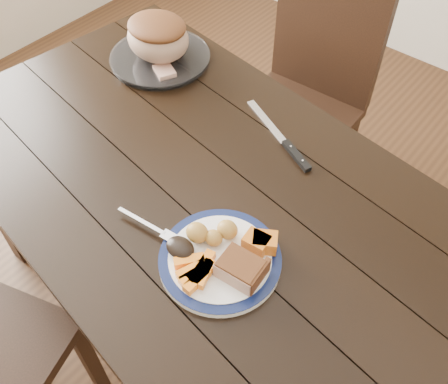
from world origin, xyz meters
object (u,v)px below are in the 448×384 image
Objects in this scene: dinner_plate at (220,260)px; carving_knife at (289,147)px; serving_platter at (160,59)px; pork_slice at (240,269)px; dining_table at (206,207)px; fork at (153,228)px; chair_far at (306,92)px; roast_joint at (158,38)px.

carving_knife is at bearing 102.90° from dinner_plate.
serving_platter is 0.85m from pork_slice.
dining_table is at bearing -33.60° from serving_platter.
fork reaches higher than serving_platter.
pork_slice reaches higher than fork.
dining_table is at bearing 98.18° from chair_far.
pork_slice is 0.24m from fork.
dining_table is 5.65× the size of carving_knife.
dinner_plate is at bearing -35.62° from roast_joint.
carving_knife is at bearing 112.52° from chair_far.
fork is (-0.17, -0.04, 0.01)m from dinner_plate.
chair_far is 0.58m from serving_platter.
dining_table is 9.55× the size of fork.
pork_slice is 0.52× the size of fork.
dining_table is at bearing 84.50° from fork.
dinner_plate is 0.92× the size of carving_knife.
dining_table is 0.22m from fork.
chair_far is 9.98× the size of pork_slice.
dinner_plate is 0.80m from roast_joint.
dinner_plate is 0.88× the size of serving_platter.
serving_platter is at bearing 50.34° from chair_far.
roast_joint is (-0.71, 0.47, 0.04)m from pork_slice.
dinner_plate is 0.41m from carving_knife.
dining_table is 8.22× the size of roast_joint.
dinner_plate is (0.18, -0.15, 0.10)m from dining_table.
chair_far reaches higher than pork_slice.
serving_platter reaches higher than dinner_plate.
chair_far is 0.98m from dinner_plate.
fork is 0.59× the size of carving_knife.
roast_joint is 0.69× the size of carving_knife.
dinner_plate is 1.34× the size of roast_joint.
dining_table is 5.40× the size of serving_platter.
roast_joint reaches higher than serving_platter.
chair_far is at bearing 53.67° from roast_joint.
chair_far is at bearing 53.67° from serving_platter.
pork_slice is 0.43m from carving_knife.
roast_joint reaches higher than pork_slice.
roast_joint is at bearing 0.00° from serving_platter.
chair_far is 2.95× the size of serving_platter.
carving_knife is at bearing 70.54° from dining_table.
chair_far is (-0.15, 0.74, -0.13)m from dining_table.
chair_far is 5.21× the size of fork.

